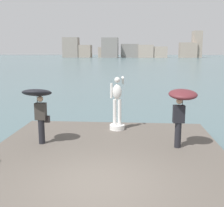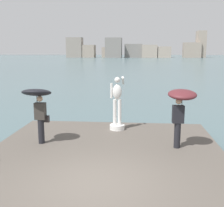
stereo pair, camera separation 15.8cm
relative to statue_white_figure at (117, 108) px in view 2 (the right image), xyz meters
The scene contains 6 objects.
ground_plane 35.01m from the statue_white_figure, 90.33° to the left, with size 400.00×400.00×0.00m, color #4C666B.
pier 3.59m from the statue_white_figure, 93.35° to the right, with size 7.85×9.21×0.40m, color #564F47.
statue_white_figure is the anchor object (origin of this frame).
onlooker_left 3.42m from the statue_white_figure, 142.66° to the right, with size 1.06×1.09×2.05m.
onlooker_right 3.18m from the statue_white_figure, 42.40° to the right, with size 1.02×1.05×2.05m.
distant_skyline 139.85m from the statue_white_figure, 90.87° to the left, with size 71.67×13.33×13.47m.
Camera 2 is at (1.02, -6.72, 3.70)m, focal length 46.03 mm.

